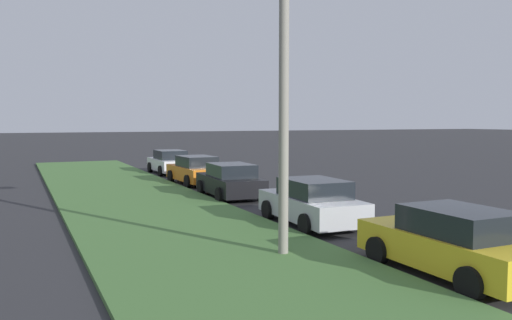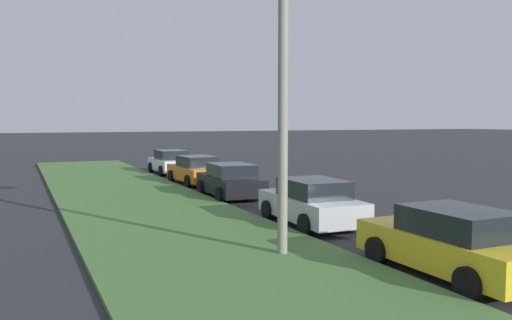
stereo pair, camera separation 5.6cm
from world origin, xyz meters
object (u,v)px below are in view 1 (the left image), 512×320
parked_car_black (230,181)px  parked_car_orange (196,170)px  parked_car_yellow (454,243)px  parked_car_silver (312,203)px  streetlight (298,75)px  parked_car_white (170,162)px

parked_car_black → parked_car_orange: (5.26, -0.18, 0.00)m
parked_car_yellow → parked_car_silver: (5.97, -0.05, 0.00)m
parked_car_silver → streetlight: (-3.20, 2.33, 3.67)m
parked_car_black → parked_car_white: 11.03m
parked_car_black → parked_car_white: (11.02, -0.37, 0.00)m
parked_car_orange → parked_car_white: 5.77m
parked_car_yellow → parked_car_orange: size_ratio=0.99×
parked_car_orange → streetlight: (-15.02, 2.36, 3.67)m
parked_car_silver → parked_car_black: (6.56, 0.14, 0.00)m
parked_car_yellow → streetlight: bearing=39.2°
parked_car_black → parked_car_orange: 5.26m
parked_car_silver → parked_car_orange: size_ratio=1.00×
parked_car_silver → parked_car_orange: same height
parked_car_black → streetlight: bearing=170.1°
parked_car_white → streetlight: bearing=172.9°
parked_car_silver → parked_car_black: bearing=3.4°
parked_car_black → streetlight: size_ratio=0.58×
parked_car_silver → parked_car_white: bearing=1.4°
parked_car_black → parked_car_white: size_ratio=1.02×
streetlight → parked_car_orange: bearing=-8.9°
parked_car_white → parked_car_black: bearing=178.0°
parked_car_white → streetlight: streetlight is taller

